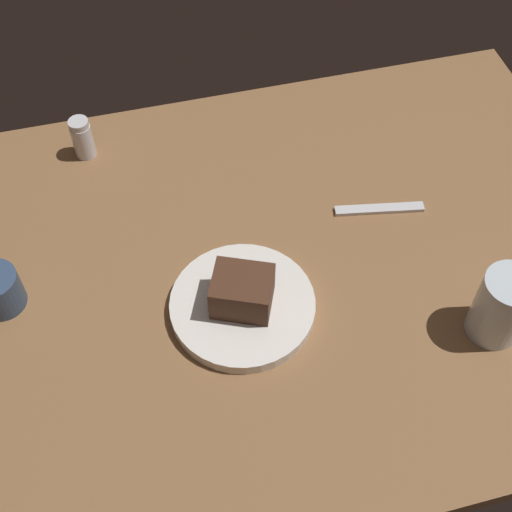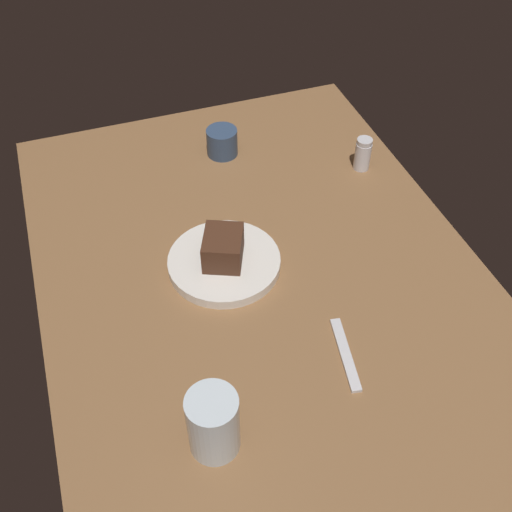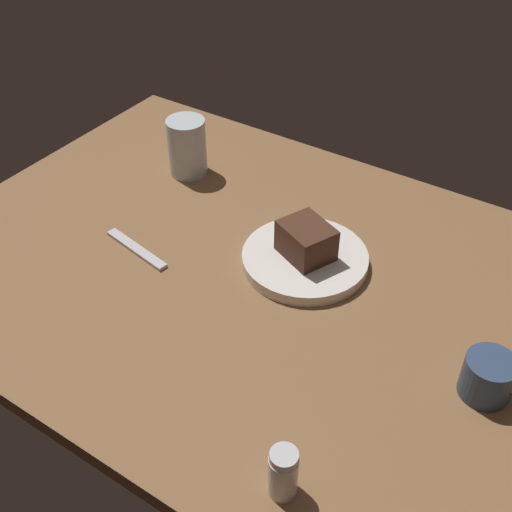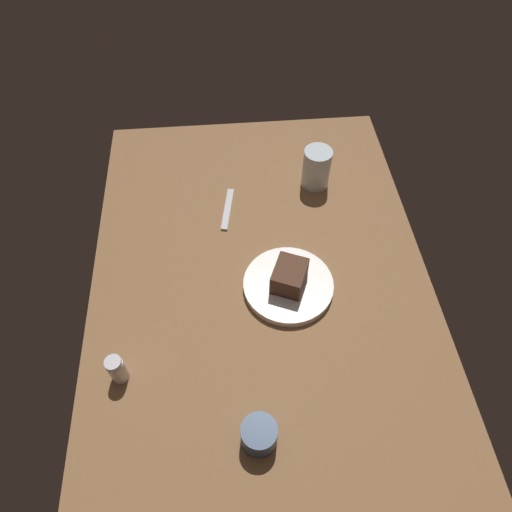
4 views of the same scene
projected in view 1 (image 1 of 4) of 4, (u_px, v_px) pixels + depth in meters
dining_table at (262, 276)px, 112.80cm from camera, size 120.00×84.00×3.00cm
dessert_plate at (243, 306)px, 106.41cm from camera, size 21.95×21.95×2.09cm
chocolate_cake_slice at (242, 291)px, 103.11cm from camera, size 10.88×10.13×6.02cm
salt_shaker at (82, 138)px, 123.69cm from camera, size 3.68×3.68×7.82cm
water_glass at (502, 306)px, 100.51cm from camera, size 7.87×7.87×11.99cm
dessert_spoon at (379, 209)px, 118.65cm from camera, size 15.08×4.47×0.70cm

